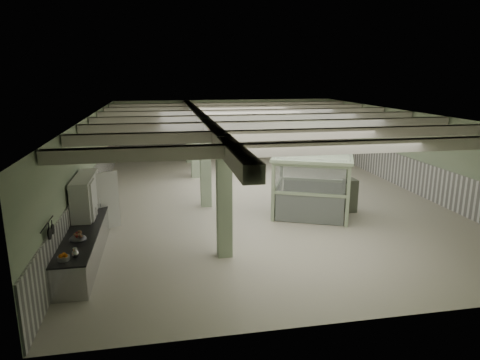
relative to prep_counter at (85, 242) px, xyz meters
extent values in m
plane|color=beige|center=(6.54, 5.33, -0.46)|extent=(20.00, 20.00, 0.00)
cube|color=silver|center=(6.54, 5.33, 3.14)|extent=(14.00, 20.00, 0.02)
cube|color=#A8B994|center=(6.54, 15.33, 1.34)|extent=(14.00, 0.02, 3.60)
cube|color=#A8B994|center=(6.54, -4.67, 1.34)|extent=(14.00, 0.02, 3.60)
cube|color=#A8B994|center=(-0.46, 5.33, 1.34)|extent=(0.02, 20.00, 3.60)
cube|color=#A8B994|center=(13.54, 5.33, 1.34)|extent=(0.02, 20.00, 3.60)
cube|color=white|center=(-0.43, 5.33, 0.29)|extent=(0.05, 19.90, 1.50)
cube|color=white|center=(13.52, 5.33, 0.29)|extent=(0.05, 19.90, 1.50)
cube|color=white|center=(6.54, 15.31, 0.29)|extent=(13.90, 0.05, 1.50)
cube|color=beige|center=(4.04, 5.33, 2.92)|extent=(0.45, 19.90, 0.40)
cube|color=beige|center=(6.54, -2.17, 2.96)|extent=(13.90, 0.35, 0.32)
cube|color=beige|center=(6.54, 0.33, 2.96)|extent=(13.90, 0.35, 0.32)
cube|color=beige|center=(6.54, 2.83, 2.96)|extent=(13.90, 0.35, 0.32)
cube|color=beige|center=(6.54, 5.33, 2.96)|extent=(13.90, 0.35, 0.32)
cube|color=beige|center=(6.54, 7.83, 2.96)|extent=(13.90, 0.35, 0.32)
cube|color=beige|center=(6.54, 10.33, 2.96)|extent=(13.90, 0.35, 0.32)
cube|color=beige|center=(6.54, 12.83, 2.96)|extent=(13.90, 0.35, 0.32)
cube|color=#9FB491|center=(4.04, -0.67, 1.34)|extent=(0.42, 0.42, 3.60)
cube|color=#9FB491|center=(4.04, 4.33, 1.34)|extent=(0.42, 0.42, 3.60)
cube|color=#9FB491|center=(4.04, 9.33, 1.34)|extent=(0.42, 0.42, 3.60)
cube|color=#9FB491|center=(4.04, 13.33, 1.34)|extent=(0.42, 0.42, 3.60)
cylinder|color=black|center=(-0.39, -2.27, 1.39)|extent=(0.02, 1.20, 0.02)
cone|color=#2E3E2E|center=(7.04, 0.33, 2.59)|extent=(0.44, 0.44, 0.22)
cone|color=#2E3E2E|center=(7.04, 5.83, 2.59)|extent=(0.44, 0.44, 0.22)
cone|color=#2E3E2E|center=(7.04, 10.83, 2.59)|extent=(0.44, 0.44, 0.22)
cube|color=#AEAFB3|center=(0.00, 0.00, -0.02)|extent=(0.90, 5.35, 0.88)
cube|color=black|center=(0.00, 0.00, 0.43)|extent=(0.94, 5.39, 0.04)
cylinder|color=#B2B2B7|center=(-0.10, -2.27, 0.49)|extent=(0.31, 0.31, 0.10)
cylinder|color=black|center=(-0.34, -2.33, 1.17)|extent=(0.04, 0.28, 0.28)
cylinder|color=black|center=(-0.34, -2.04, 1.17)|extent=(0.03, 0.25, 0.25)
cube|color=silver|center=(-0.11, 1.33, 0.57)|extent=(0.56, 2.26, 2.07)
cube|color=silver|center=(0.20, 0.82, 0.57)|extent=(0.06, 0.85, 1.97)
cube|color=silver|center=(0.32, 1.95, 0.57)|extent=(0.75, 0.50, 1.97)
cube|color=silver|center=(0.24, 0.82, 0.57)|extent=(0.02, 0.05, 0.30)
cube|color=silver|center=(0.24, 1.85, 0.57)|extent=(0.02, 0.05, 0.30)
cube|color=#9FB490|center=(6.22, 1.99, 0.63)|extent=(0.16, 0.16, 2.19)
cube|color=#9FB490|center=(7.10, 3.99, 0.63)|extent=(0.16, 0.16, 2.19)
cube|color=#9FB490|center=(8.63, 0.93, 0.63)|extent=(0.16, 0.16, 2.19)
cube|color=#9FB490|center=(9.51, 2.94, 0.63)|extent=(0.16, 0.16, 2.19)
cube|color=#9FB490|center=(7.86, 2.46, 1.79)|extent=(3.62, 3.39, 0.12)
cube|color=silver|center=(7.42, 1.46, 0.09)|extent=(2.25, 1.03, 1.05)
cube|color=silver|center=(7.42, 1.46, 1.32)|extent=(2.25, 1.03, 1.22)
cube|color=silver|center=(8.30, 3.46, 0.09)|extent=(2.25, 1.03, 1.05)
cube|color=silver|center=(8.30, 3.46, 1.32)|extent=(2.25, 1.03, 1.22)
cube|color=silver|center=(6.66, 2.99, 0.09)|extent=(0.86, 1.84, 1.05)
cube|color=silver|center=(6.66, 2.99, 1.32)|extent=(0.86, 1.84, 1.22)
cube|color=silver|center=(9.07, 1.93, 0.09)|extent=(0.86, 1.84, 1.05)
cube|color=silver|center=(9.07, 1.93, 1.32)|extent=(0.86, 1.84, 1.22)
cube|color=#606655|center=(9.50, 2.61, 0.18)|extent=(0.42, 0.60, 1.28)
camera|label=1|loc=(2.30, -12.37, 4.81)|focal=32.00mm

